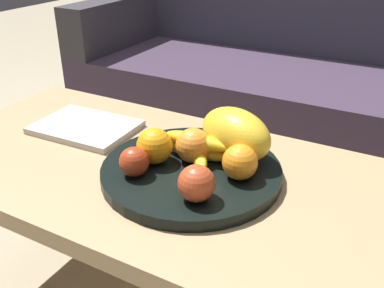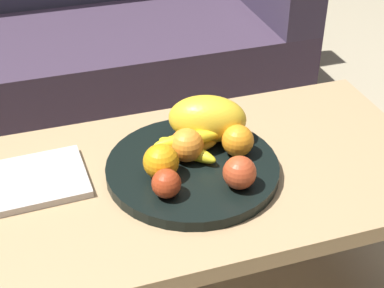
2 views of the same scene
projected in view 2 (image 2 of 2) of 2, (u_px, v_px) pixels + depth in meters
coffee_table at (168, 196)px, 1.29m from camera, size 1.20×0.56×0.46m
couch at (62, 48)px, 2.15m from camera, size 1.70×0.70×0.90m
fruit_bowl at (192, 168)px, 1.27m from camera, size 0.38×0.38×0.03m
melon_large_front at (207, 119)px, 1.31m from camera, size 0.20×0.17×0.11m
orange_front at (161, 162)px, 1.20m from camera, size 0.08×0.08×0.08m
orange_left at (187, 145)px, 1.25m from camera, size 0.07×0.07×0.07m
orange_right at (238, 141)px, 1.27m from camera, size 0.07×0.07×0.07m
apple_front at (166, 184)px, 1.15m from camera, size 0.06×0.06×0.06m
apple_left at (240, 173)px, 1.18m from camera, size 0.07×0.07×0.07m
banana_bunch at (186, 146)px, 1.27m from camera, size 0.15×0.14×0.06m
magazine at (27, 182)px, 1.23m from camera, size 0.26×0.19×0.02m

